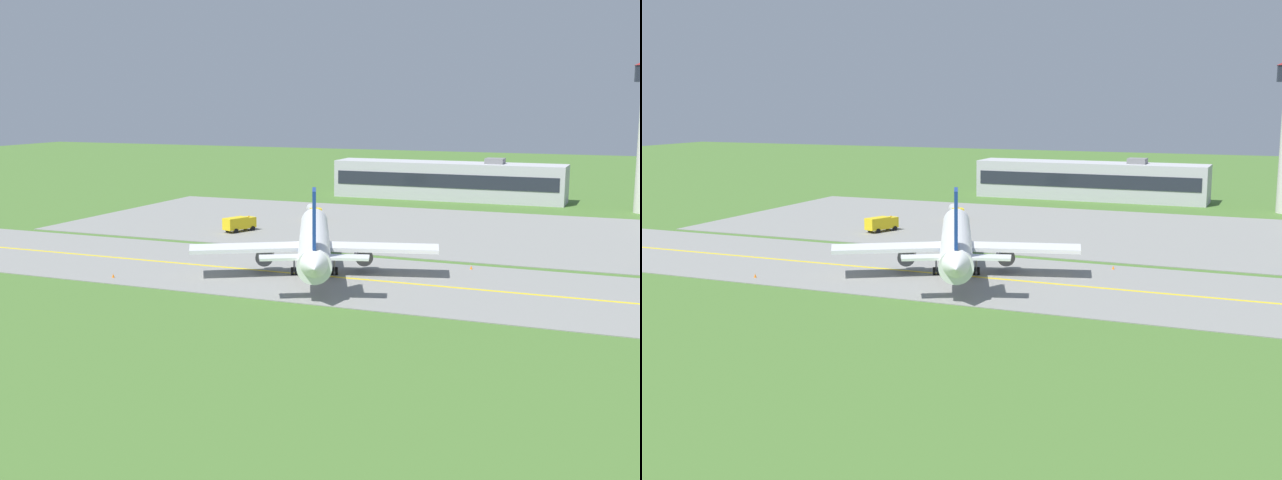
# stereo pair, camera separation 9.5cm
# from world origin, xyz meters

# --- Properties ---
(ground_plane) EXTENTS (500.00, 500.00, 0.00)m
(ground_plane) POSITION_xyz_m (0.00, 0.00, 0.00)
(ground_plane) COLOR #47702D
(taxiway_strip) EXTENTS (240.00, 28.00, 0.10)m
(taxiway_strip) POSITION_xyz_m (0.00, 0.00, 0.05)
(taxiway_strip) COLOR gray
(taxiway_strip) RESTS_ON ground
(apron_pad) EXTENTS (140.00, 52.00, 0.10)m
(apron_pad) POSITION_xyz_m (10.00, 42.00, 0.05)
(apron_pad) COLOR gray
(apron_pad) RESTS_ON ground
(taxiway_centreline) EXTENTS (220.00, 0.60, 0.01)m
(taxiway_centreline) POSITION_xyz_m (0.00, 0.00, 0.11)
(taxiway_centreline) COLOR yellow
(taxiway_centreline) RESTS_ON taxiway_strip
(airplane_lead) EXTENTS (31.22, 37.83, 12.70)m
(airplane_lead) POSITION_xyz_m (-0.76, 1.64, 4.13)
(airplane_lead) COLOR white
(airplane_lead) RESTS_ON ground
(service_truck_catering) EXTENTS (5.01, 6.14, 2.65)m
(service_truck_catering) POSITION_xyz_m (-19.28, 45.71, 1.53)
(service_truck_catering) COLOR yellow
(service_truck_catering) RESTS_ON ground
(service_truck_pushback) EXTENTS (4.10, 6.33, 2.60)m
(service_truck_pushback) POSITION_xyz_m (-25.41, 27.24, 1.53)
(service_truck_pushback) COLOR yellow
(service_truck_pushback) RESTS_ON ground
(terminal_building) EXTENTS (51.82, 9.68, 9.60)m
(terminal_building) POSITION_xyz_m (-2.96, 85.83, 4.22)
(terminal_building) COLOR #B2B2B7
(terminal_building) RESTS_ON ground
(traffic_cone_near_edge) EXTENTS (0.44, 0.44, 0.60)m
(traffic_cone_near_edge) POSITION_xyz_m (-23.34, -11.05, 0.30)
(traffic_cone_near_edge) COLOR orange
(traffic_cone_near_edge) RESTS_ON ground
(traffic_cone_mid_edge) EXTENTS (0.44, 0.44, 0.60)m
(traffic_cone_mid_edge) POSITION_xyz_m (17.98, 11.38, 0.30)
(traffic_cone_mid_edge) COLOR orange
(traffic_cone_mid_edge) RESTS_ON ground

